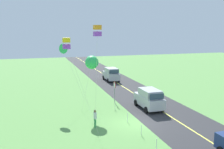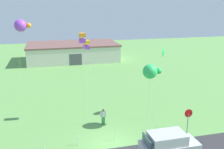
% 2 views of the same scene
% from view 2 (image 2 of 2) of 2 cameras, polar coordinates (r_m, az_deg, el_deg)
% --- Properties ---
extents(ground_plane, '(120.00, 120.00, 0.10)m').
position_cam_2_polar(ground_plane, '(22.46, -0.25, -15.58)').
color(ground_plane, '#60994C').
extents(car_suv_foreground, '(4.40, 2.12, 2.24)m').
position_cam_2_polar(car_suv_foreground, '(20.55, 12.51, -15.31)').
color(car_suv_foreground, '#B7B7BC').
rests_on(car_suv_foreground, ground).
extents(stop_sign, '(0.76, 0.08, 2.56)m').
position_cam_2_polar(stop_sign, '(24.02, 16.65, -9.10)').
color(stop_sign, gray).
rests_on(stop_sign, ground).
extents(person_adult_near, '(0.58, 0.22, 1.60)m').
position_cam_2_polar(person_adult_near, '(25.45, -1.97, -9.27)').
color(person_adult_near, '#338C4C').
rests_on(person_adult_near, ground).
extents(kite_red_low, '(2.09, 0.56, 9.03)m').
position_cam_2_polar(kite_red_low, '(23.10, -6.63, 8.06)').
color(kite_red_low, silver).
rests_on(kite_red_low, ground).
extents(kite_blue_mid, '(0.84, 2.69, 8.05)m').
position_cam_2_polar(kite_blue_mid, '(25.62, -5.70, 6.63)').
color(kite_blue_mid, silver).
rests_on(kite_blue_mid, ground).
extents(kite_yellow_high, '(2.33, 2.00, 9.80)m').
position_cam_2_polar(kite_yellow_high, '(31.37, -19.65, 10.26)').
color(kite_yellow_high, silver).
rests_on(kite_yellow_high, ground).
extents(kite_pink_drift, '(1.90, 1.82, 6.01)m').
position_cam_2_polar(kite_pink_drift, '(24.53, 8.62, 0.67)').
color(kite_pink_drift, silver).
rests_on(kite_pink_drift, ground).
extents(kite_orange_near, '(2.27, 2.80, 7.17)m').
position_cam_2_polar(kite_orange_near, '(27.54, 11.51, 4.93)').
color(kite_orange_near, silver).
rests_on(kite_orange_near, ground).
extents(warehouse_distant, '(18.36, 10.20, 3.50)m').
position_cam_2_polar(warehouse_distant, '(54.07, -8.76, 5.09)').
color(warehouse_distant, beige).
rests_on(warehouse_distant, ground).
extents(fence_post_0, '(0.05, 0.05, 0.90)m').
position_cam_2_polar(fence_post_0, '(22.33, -14.97, -14.88)').
color(fence_post_0, silver).
rests_on(fence_post_0, ground).
extents(fence_post_1, '(0.05, 0.05, 0.90)m').
position_cam_2_polar(fence_post_1, '(22.40, -7.69, -14.34)').
color(fence_post_1, silver).
rests_on(fence_post_1, ground).
extents(fence_post_2, '(0.05, 0.05, 0.90)m').
position_cam_2_polar(fence_post_2, '(22.91, 0.66, -13.45)').
color(fence_post_2, silver).
rests_on(fence_post_2, ground).
extents(fence_post_3, '(0.05, 0.05, 0.90)m').
position_cam_2_polar(fence_post_3, '(24.09, 9.87, -12.14)').
color(fence_post_3, silver).
rests_on(fence_post_3, ground).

